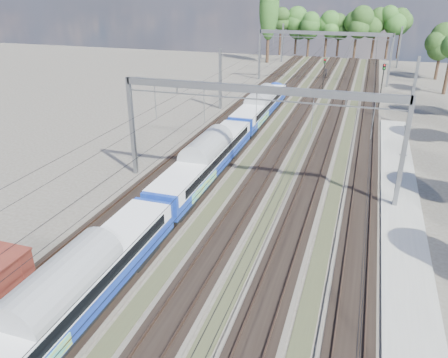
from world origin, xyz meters
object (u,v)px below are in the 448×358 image
(emu_train, at_px, (205,157))
(worker, at_px, (326,73))
(signal_far, at_px, (382,81))
(signal_near, at_px, (324,72))

(emu_train, xyz_separation_m, worker, (4.93, 53.47, -1.63))
(worker, bearing_deg, signal_far, -170.44)
(emu_train, distance_m, signal_far, 34.28)
(signal_near, bearing_deg, emu_train, -83.95)
(worker, relative_size, signal_near, 0.29)
(emu_train, bearing_deg, signal_far, 64.61)
(signal_near, xyz_separation_m, signal_far, (8.79, -8.12, 0.54))
(signal_near, bearing_deg, worker, 108.43)
(emu_train, height_order, worker, emu_train)
(emu_train, height_order, signal_far, signal_far)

